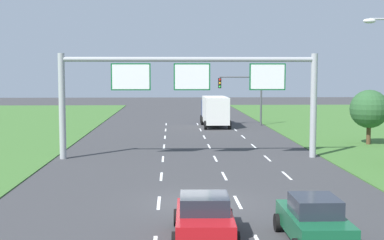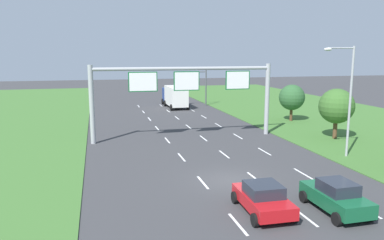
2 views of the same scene
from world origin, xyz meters
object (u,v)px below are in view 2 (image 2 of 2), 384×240
(sign_gantry, at_px, (186,87))
(traffic_light_mast, at_px, (194,81))
(car_lead_silver, at_px, (336,196))
(roadside_tree_mid, at_px, (337,106))
(box_truck, at_px, (175,96))
(car_near_red, at_px, (263,198))
(street_lamp, at_px, (346,92))
(roadside_tree_far, at_px, (292,97))

(sign_gantry, relative_size, traffic_light_mast, 3.08)
(car_lead_silver, height_order, sign_gantry, sign_gantry)
(car_lead_silver, bearing_deg, roadside_tree_mid, 54.86)
(box_truck, relative_size, roadside_tree_mid, 1.72)
(car_near_red, bearing_deg, sign_gantry, 91.14)
(traffic_light_mast, xyz_separation_m, street_lamp, (3.76, -31.18, 1.21))
(car_lead_silver, relative_size, roadside_tree_far, 0.91)
(traffic_light_mast, relative_size, roadside_tree_far, 1.28)
(box_truck, height_order, sign_gantry, sign_gantry)
(car_near_red, xyz_separation_m, car_lead_silver, (3.63, -0.81, 0.04))
(car_near_red, height_order, street_lamp, street_lamp)
(car_near_red, relative_size, roadside_tree_mid, 0.84)
(street_lamp, bearing_deg, car_lead_silver, -127.64)
(car_lead_silver, xyz_separation_m, box_truck, (-0.13, 39.37, 0.92))
(box_truck, xyz_separation_m, roadside_tree_mid, (10.23, -24.88, 1.40))
(car_lead_silver, distance_m, box_truck, 39.38)
(car_near_red, height_order, box_truck, box_truck)
(car_near_red, xyz_separation_m, roadside_tree_far, (14.51, 23.34, 2.09))
(car_near_red, bearing_deg, traffic_light_mast, 82.06)
(car_lead_silver, bearing_deg, traffic_light_mast, 85.41)
(street_lamp, bearing_deg, roadside_tree_far, 75.06)
(street_lamp, height_order, roadside_tree_mid, street_lamp)
(car_near_red, xyz_separation_m, roadside_tree_mid, (13.73, 13.68, 2.36))
(box_truck, height_order, traffic_light_mast, traffic_light_mast)
(box_truck, relative_size, street_lamp, 0.96)
(roadside_tree_mid, bearing_deg, car_near_red, -135.10)
(box_truck, height_order, roadside_tree_far, roadside_tree_far)
(traffic_light_mast, relative_size, street_lamp, 0.66)
(sign_gantry, bearing_deg, roadside_tree_mid, -15.37)
(box_truck, height_order, roadside_tree_mid, roadside_tree_mid)
(street_lamp, relative_size, roadside_tree_mid, 1.78)
(car_lead_silver, xyz_separation_m, street_lamp, (6.79, 8.80, 4.27))
(box_truck, distance_m, street_lamp, 31.52)
(roadside_tree_far, bearing_deg, traffic_light_mast, 116.39)
(roadside_tree_far, bearing_deg, box_truck, 125.88)
(street_lamp, height_order, roadside_tree_far, street_lamp)
(box_truck, distance_m, traffic_light_mast, 3.86)
(street_lamp, bearing_deg, box_truck, 102.74)
(car_near_red, relative_size, car_lead_silver, 1.00)
(traffic_light_mast, bearing_deg, car_lead_silver, -94.33)
(sign_gantry, distance_m, roadside_tree_far, 15.65)
(roadside_tree_far, bearing_deg, street_lamp, -104.94)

